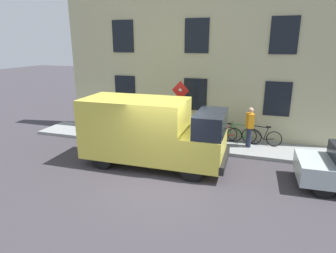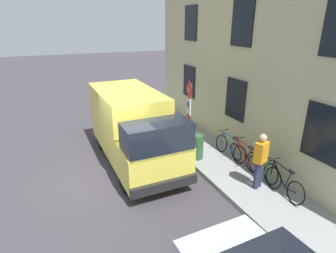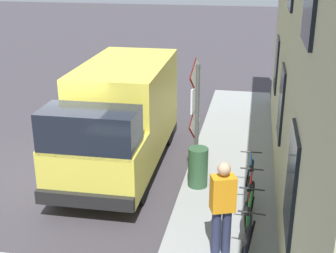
% 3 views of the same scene
% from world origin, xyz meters
% --- Properties ---
extents(ground_plane, '(80.00, 80.00, 0.00)m').
position_xyz_m(ground_plane, '(0.00, 0.00, 0.00)').
color(ground_plane, '#3A363C').
extents(sidewalk_slab, '(2.05, 15.25, 0.14)m').
position_xyz_m(sidewalk_slab, '(3.85, 0.00, 0.07)').
color(sidewalk_slab, gray).
rests_on(sidewalk_slab, ground_plane).
extents(building_facade, '(0.75, 13.25, 6.59)m').
position_xyz_m(building_facade, '(5.23, 0.00, 3.30)').
color(building_facade, '#B9B58B').
rests_on(building_facade, ground_plane).
extents(sign_post_stacked, '(0.19, 0.55, 2.70)m').
position_xyz_m(sign_post_stacked, '(3.03, 0.21, 1.83)').
color(sign_post_stacked, '#474C47').
rests_on(sign_post_stacked, sidewalk_slab).
extents(delivery_van, '(2.10, 5.37, 2.50)m').
position_xyz_m(delivery_van, '(1.13, 0.81, 1.33)').
color(delivery_van, '#DECF49').
rests_on(delivery_van, ground_plane).
extents(bicycle_green, '(0.46, 1.71, 0.89)m').
position_xyz_m(bicycle_green, '(4.33, -2.29, 0.51)').
color(bicycle_green, black).
rests_on(bicycle_green, sidewalk_slab).
extents(bicycle_red, '(0.46, 1.71, 0.89)m').
position_xyz_m(bicycle_red, '(4.33, -1.45, 0.51)').
color(bicycle_red, black).
rests_on(bicycle_red, sidewalk_slab).
extents(bicycle_blue, '(0.46, 1.71, 0.89)m').
position_xyz_m(bicycle_blue, '(4.33, -0.61, 0.51)').
color(bicycle_blue, black).
rests_on(bicycle_blue, sidewalk_slab).
extents(pedestrian, '(0.47, 0.38, 1.72)m').
position_xyz_m(pedestrian, '(3.89, -2.61, 1.07)').
color(pedestrian, '#262B47').
rests_on(pedestrian, sidewalk_slab).
extents(litter_bin, '(0.44, 0.44, 0.90)m').
position_xyz_m(litter_bin, '(3.18, -0.22, 0.59)').
color(litter_bin, '#2D5133').
rests_on(litter_bin, sidewalk_slab).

